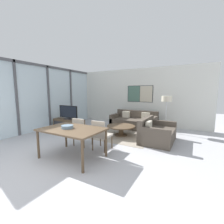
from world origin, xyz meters
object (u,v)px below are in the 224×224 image
Objects in this scene: tv_console at (69,124)px; dining_chair_left at (81,130)px; television at (68,113)px; coffee_table at (121,128)px; dining_chair_centre at (101,134)px; fruit_bowl at (67,127)px; floor_lamp at (167,101)px; dining_table at (72,131)px; sofa_main at (134,122)px; sofa_side at (156,133)px.

dining_chair_left reaches higher than tv_console.
coffee_table is (2.53, 0.20, -0.45)m from television.
television reaches higher than dining_chair_centre.
fruit_bowl is (-0.50, -0.76, 0.30)m from dining_chair_centre.
floor_lamp is at bearing 56.57° from dining_chair_left.
floor_lamp is at bearing 65.30° from fruit_bowl.
dining_chair_centre is 2.90× the size of fruit_bowl.
dining_table is 1.78× the size of dining_chair_centre.
fruit_bowl is (2.18, -2.18, 0.57)m from tv_console.
coffee_table is at bearing 95.43° from dining_chair_centre.
television is at bearing 137.05° from dining_table.
dining_chair_left is at bearing -100.88° from sofa_main.
television is 2.57m from coffee_table.
dining_table is at bearing -64.03° from dining_chair_left.
dining_chair_centre is at bearing -27.96° from tv_console.
dining_chair_centre reaches higher than tv_console.
sofa_main is at bearing 84.85° from fruit_bowl.
dining_chair_left reaches higher than sofa_side.
sofa_main is 1.32× the size of dining_table.
television is 0.70× the size of floor_lamp.
coffee_table is 1.64m from dining_chair_centre.
dining_table is at bearing 13.04° from fruit_bowl.
coffee_table is at bearing 81.84° from fruit_bowl.
fruit_bowl is (-0.13, -0.03, 0.11)m from dining_table.
tv_console is at bearing 152.04° from dining_chair_centre.
television is 3.50× the size of fruit_bowl.
dining_table is (2.31, -2.15, -0.06)m from television.
fruit_bowl is at bearing -95.15° from sofa_main.
tv_console is 1.79× the size of dining_chair_centre.
fruit_bowl is at bearing -44.98° from tv_console.
coffee_table is 2.46m from fruit_bowl.
dining_table is 0.86m from dining_chair_left.
dining_chair_left is 0.87m from fruit_bowl.
fruit_bowl is (-0.34, -3.79, 0.52)m from sofa_main.
dining_chair_left is at bearing -35.74° from tv_console.
dining_chair_centre is (0.15, -3.03, 0.22)m from sofa_main.
dining_table is at bearing -93.23° from sofa_main.
dining_table is (-1.52, -2.29, 0.41)m from sofa_side.
dining_chair_left is at bearing -35.76° from television.
tv_console is 1.04× the size of floor_lamp.
dining_chair_left is (-0.58, -3.00, 0.22)m from sofa_main.
dining_chair_left is (1.95, -1.40, 0.27)m from tv_console.
floor_lamp is at bearing 66.79° from dining_table.
television is 4.25m from floor_lamp.
sofa_side is 1.66× the size of dining_chair_centre.
dining_chair_centre reaches higher than sofa_main.
dining_chair_left is 2.90× the size of fruit_bowl.
sofa_main is 1.97m from sofa_side.
tv_console is 5.20× the size of fruit_bowl.
dining_chair_centre is at bearing 63.41° from dining_table.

